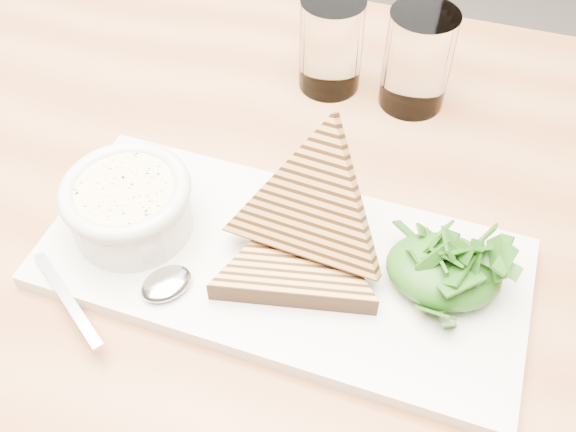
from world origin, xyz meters
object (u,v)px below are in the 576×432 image
(platter, at_px, (282,263))
(glass_far, at_px, (417,60))
(glass_near, at_px, (331,45))
(table_top, at_px, (281,252))
(soup_bowl, at_px, (131,211))

(platter, bearing_deg, glass_far, 74.11)
(glass_near, distance_m, glass_far, 0.10)
(table_top, height_order, glass_near, glass_near)
(platter, xyz_separation_m, glass_near, (-0.02, 0.27, 0.05))
(platter, xyz_separation_m, glass_far, (0.07, 0.26, 0.05))
(table_top, xyz_separation_m, glass_near, (-0.01, 0.24, 0.07))
(table_top, distance_m, glass_near, 0.25)
(soup_bowl, bearing_deg, table_top, 14.62)
(platter, height_order, glass_far, glass_far)
(table_top, distance_m, platter, 0.04)
(platter, distance_m, soup_bowl, 0.14)
(glass_near, bearing_deg, glass_far, -2.84)
(soup_bowl, height_order, glass_far, glass_far)
(table_top, bearing_deg, glass_near, 92.58)
(platter, relative_size, glass_far, 3.83)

